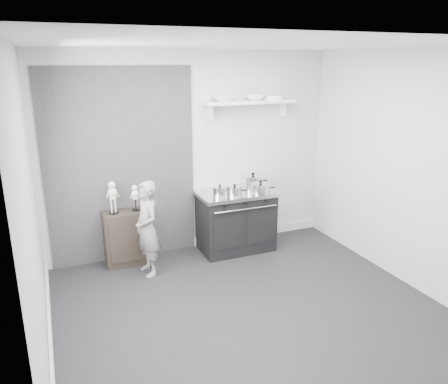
% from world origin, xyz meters
% --- Properties ---
extents(ground, '(4.00, 4.00, 0.00)m').
position_xyz_m(ground, '(0.00, 0.00, 0.00)').
color(ground, black).
rests_on(ground, ground).
extents(room_shell, '(4.02, 3.62, 2.71)m').
position_xyz_m(room_shell, '(-0.09, 0.15, 1.64)').
color(room_shell, beige).
rests_on(room_shell, ground).
extents(wall_shelf, '(1.30, 0.26, 0.24)m').
position_xyz_m(wall_shelf, '(0.80, 1.68, 2.01)').
color(wall_shelf, white).
rests_on(wall_shelf, room_shell).
extents(stove, '(1.05, 0.66, 0.84)m').
position_xyz_m(stove, '(0.51, 1.48, 0.43)').
color(stove, black).
rests_on(stove, ground).
extents(side_cabinet, '(0.55, 0.32, 0.71)m').
position_xyz_m(side_cabinet, '(-0.99, 1.61, 0.36)').
color(side_cabinet, black).
rests_on(side_cabinet, ground).
extents(child, '(0.35, 0.48, 1.19)m').
position_xyz_m(child, '(-0.79, 1.21, 0.60)').
color(child, gray).
rests_on(child, ground).
extents(pot_front_left, '(0.28, 0.20, 0.17)m').
position_xyz_m(pot_front_left, '(0.23, 1.36, 0.91)').
color(pot_front_left, silver).
rests_on(pot_front_left, stove).
extents(pot_back_right, '(0.36, 0.27, 0.22)m').
position_xyz_m(pot_back_right, '(0.82, 1.59, 0.93)').
color(pot_back_right, silver).
rests_on(pot_back_right, stove).
extents(pot_front_right, '(0.35, 0.26, 0.18)m').
position_xyz_m(pot_front_right, '(0.78, 1.28, 0.91)').
color(pot_front_right, silver).
rests_on(pot_front_right, stove).
extents(pot_front_center, '(0.29, 0.20, 0.16)m').
position_xyz_m(pot_front_center, '(0.42, 1.32, 0.91)').
color(pot_front_center, silver).
rests_on(pot_front_center, stove).
extents(skeleton_full, '(0.14, 0.09, 0.48)m').
position_xyz_m(skeleton_full, '(-1.12, 1.61, 0.95)').
color(skeleton_full, silver).
rests_on(skeleton_full, side_cabinet).
extents(skeleton_torso, '(0.11, 0.07, 0.39)m').
position_xyz_m(skeleton_torso, '(-0.84, 1.61, 0.90)').
color(skeleton_torso, silver).
rests_on(skeleton_torso, side_cabinet).
extents(bowl_large, '(0.27, 0.27, 0.07)m').
position_xyz_m(bowl_large, '(0.41, 1.67, 2.07)').
color(bowl_large, white).
rests_on(bowl_large, wall_shelf).
extents(bowl_small, '(0.24, 0.24, 0.08)m').
position_xyz_m(bowl_small, '(0.87, 1.67, 2.08)').
color(bowl_small, white).
rests_on(bowl_small, wall_shelf).
extents(plate_stack, '(0.27, 0.27, 0.06)m').
position_xyz_m(plate_stack, '(1.15, 1.67, 2.07)').
color(plate_stack, white).
rests_on(plate_stack, wall_shelf).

